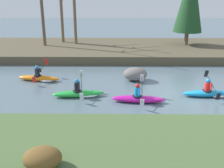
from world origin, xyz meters
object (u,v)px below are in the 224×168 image
object	(u,v)px
kayaker_lead	(210,93)
kayaker_middle	(139,98)
boulder_midstream	(135,74)
kayaker_trailing	(80,93)
kayaker_far_back	(40,78)

from	to	relation	value
kayaker_lead	kayaker_middle	bearing A→B (deg)	-169.33
kayaker_lead	boulder_midstream	xyz separation A→B (m)	(-3.83, 2.68, 0.23)
kayaker_trailing	boulder_midstream	xyz separation A→B (m)	(3.16, 2.80, 0.23)
kayaker_middle	kayaker_trailing	distance (m)	3.16
kayaker_lead	boulder_midstream	world-z (taller)	kayaker_lead
kayaker_far_back	boulder_midstream	xyz separation A→B (m)	(6.05, 0.16, 0.23)
kayaker_far_back	kayaker_trailing	bearing A→B (deg)	-33.35
kayaker_middle	boulder_midstream	xyz separation A→B (m)	(0.08, 3.52, 0.20)
kayaker_trailing	kayaker_far_back	bearing A→B (deg)	130.45
kayaker_middle	kayaker_trailing	world-z (taller)	same
kayaker_lead	boulder_midstream	bearing A→B (deg)	143.56
kayaker_far_back	boulder_midstream	world-z (taller)	kayaker_far_back
kayaker_lead	boulder_midstream	distance (m)	4.68
kayaker_middle	kayaker_trailing	xyz separation A→B (m)	(-3.07, 0.73, -0.02)
kayaker_trailing	boulder_midstream	size ratio (longest dim) A/B	1.86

